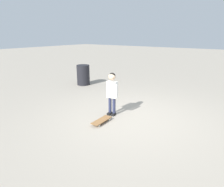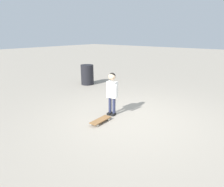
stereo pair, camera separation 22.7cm
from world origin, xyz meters
TOP-DOWN VIEW (x-y plane):
  - ground_plane at (0.00, 0.00)m, footprint 50.00×50.00m
  - child_person at (0.58, 0.11)m, footprint 0.39×0.21m
  - skateboard at (0.49, 0.64)m, footprint 0.21×0.57m
  - trash_bin at (3.26, -1.69)m, footprint 0.50×0.50m

SIDE VIEW (x-z plane):
  - ground_plane at x=0.00m, z-range 0.00..0.00m
  - skateboard at x=0.49m, z-range 0.02..0.10m
  - trash_bin at x=3.26m, z-range 0.00..0.78m
  - child_person at x=0.58m, z-range 0.13..1.19m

